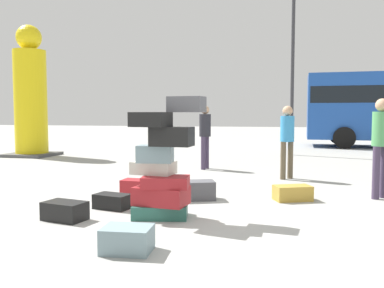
{
  "coord_description": "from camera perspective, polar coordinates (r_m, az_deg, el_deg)",
  "views": [
    {
      "loc": [
        1.33,
        -5.37,
        1.44
      ],
      "look_at": [
        -0.34,
        1.93,
        0.88
      ],
      "focal_mm": 38.02,
      "sensor_mm": 36.0,
      "label": 1
    }
  ],
  "objects": [
    {
      "name": "lamp_post",
      "position": [
        14.89,
        14.03,
        16.09
      ],
      "size": [
        0.36,
        0.36,
        7.08
      ],
      "color": "#333338",
      "rests_on": "ground"
    },
    {
      "name": "suitcase_tan_right_side",
      "position": [
        7.0,
        13.93,
        -6.69
      ],
      "size": [
        0.68,
        0.54,
        0.25
      ],
      "primitive_type": "cube",
      "rotation": [
        0.0,
        0.0,
        0.4
      ],
      "color": "#B28C33",
      "rests_on": "ground"
    },
    {
      "name": "suitcase_black_upright_blue",
      "position": [
        6.34,
        -11.11,
        -7.9
      ],
      "size": [
        0.58,
        0.41,
        0.22
      ],
      "primitive_type": "cube",
      "rotation": [
        0.0,
        0.0,
        -0.2
      ],
      "color": "black",
      "rests_on": "ground"
    },
    {
      "name": "person_passerby_in_red",
      "position": [
        9.16,
        13.21,
        1.18
      ],
      "size": [
        0.3,
        0.3,
        1.61
      ],
      "rotation": [
        0.0,
        0.0,
        -2.35
      ],
      "color": "brown",
      "rests_on": "ground"
    },
    {
      "name": "suitcase_slate_behind_tower",
      "position": [
        4.4,
        -9.06,
        -13.06
      ],
      "size": [
        0.53,
        0.42,
        0.26
      ],
      "primitive_type": "cube",
      "rotation": [
        0.0,
        0.0,
        0.08
      ],
      "color": "gray",
      "rests_on": "ground"
    },
    {
      "name": "suitcase_black_foreground_near",
      "position": [
        5.84,
        -17.41,
        -8.94
      ],
      "size": [
        0.62,
        0.45,
        0.25
      ],
      "primitive_type": "cube",
      "rotation": [
        0.0,
        0.0,
        -0.2
      ],
      "color": "black",
      "rests_on": "ground"
    },
    {
      "name": "yellow_dummy_statue",
      "position": [
        14.91,
        -21.7,
        5.99
      ],
      "size": [
        1.5,
        1.5,
        4.41
      ],
      "color": "yellow",
      "rests_on": "ground"
    },
    {
      "name": "suitcase_tower",
      "position": [
        5.61,
        -4.1,
        -3.35
      ],
      "size": [
        1.02,
        0.75,
        1.68
      ],
      "color": "#26594C",
      "rests_on": "ground"
    },
    {
      "name": "suitcase_maroon_foreground_far",
      "position": [
        7.32,
        -7.01,
        -6.05
      ],
      "size": [
        0.74,
        0.38,
        0.27
      ],
      "primitive_type": "cube",
      "rotation": [
        0.0,
        0.0,
        -0.06
      ],
      "color": "maroon",
      "rests_on": "ground"
    },
    {
      "name": "person_bearded_onlooker",
      "position": [
        10.55,
        1.84,
        1.81
      ],
      "size": [
        0.3,
        0.33,
        1.65
      ],
      "rotation": [
        0.0,
        0.0,
        -1.81
      ],
      "color": "#3F334C",
      "rests_on": "ground"
    },
    {
      "name": "suitcase_charcoal_left_side",
      "position": [
        6.85,
        0.45,
        -6.52
      ],
      "size": [
        0.73,
        0.56,
        0.31
      ],
      "primitive_type": "cube",
      "rotation": [
        0.0,
        0.0,
        0.37
      ],
      "color": "#4C4C51",
      "rests_on": "ground"
    },
    {
      "name": "ground_plane",
      "position": [
        5.72,
        -1.0,
        -10.31
      ],
      "size": [
        80.0,
        80.0,
        0.0
      ],
      "primitive_type": "plane",
      "color": "#9E9E99"
    },
    {
      "name": "person_tourist_with_camera",
      "position": [
        7.56,
        25.0,
        0.67
      ],
      "size": [
        0.3,
        0.3,
        1.7
      ],
      "rotation": [
        0.0,
        0.0,
        -2.36
      ],
      "color": "#3F334C",
      "rests_on": "ground"
    }
  ]
}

